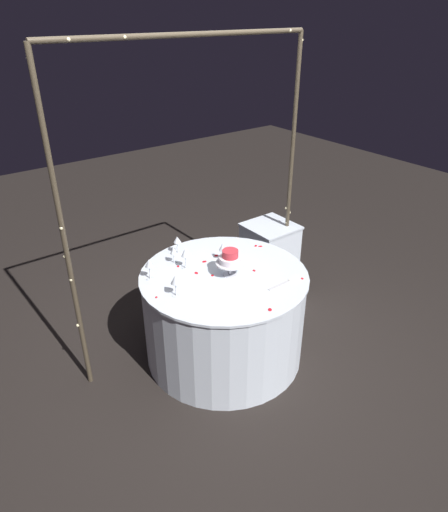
{
  "coord_description": "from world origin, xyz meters",
  "views": [
    {
      "loc": [
        -1.81,
        -2.39,
        2.58
      ],
      "look_at": [
        0.0,
        0.0,
        0.94
      ],
      "focal_mm": 32.06,
      "sensor_mm": 36.0,
      "label": 1
    }
  ],
  "objects_px": {
    "tiered_cake": "(230,259)",
    "wine_glass_0": "(175,280)",
    "main_table": "(224,315)",
    "wine_glass_2": "(185,254)",
    "decorative_arch": "(193,161)",
    "wine_glass_4": "(223,248)",
    "wine_glass_5": "(149,264)",
    "wine_glass_3": "(177,241)",
    "side_table": "(269,260)",
    "wine_glass_1": "(174,251)",
    "cake_knife": "(285,282)"
  },
  "relations": [
    {
      "from": "wine_glass_2",
      "to": "wine_glass_4",
      "type": "xyz_separation_m",
      "value": [
        0.31,
        -0.07,
        -0.02
      ]
    },
    {
      "from": "wine_glass_3",
      "to": "wine_glass_4",
      "type": "xyz_separation_m",
      "value": [
        0.23,
        -0.32,
        -0.0
      ]
    },
    {
      "from": "main_table",
      "to": "wine_glass_4",
      "type": "bearing_deg",
      "value": 55.5
    },
    {
      "from": "wine_glass_3",
      "to": "wine_glass_4",
      "type": "bearing_deg",
      "value": -54.29
    },
    {
      "from": "wine_glass_1",
      "to": "wine_glass_2",
      "type": "height_order",
      "value": "wine_glass_2"
    },
    {
      "from": "main_table",
      "to": "wine_glass_0",
      "type": "bearing_deg",
      "value": -176.09
    },
    {
      "from": "wine_glass_3",
      "to": "wine_glass_0",
      "type": "bearing_deg",
      "value": -123.23
    },
    {
      "from": "wine_glass_2",
      "to": "wine_glass_3",
      "type": "relative_size",
      "value": 1.1
    },
    {
      "from": "side_table",
      "to": "decorative_arch",
      "type": "bearing_deg",
      "value": -173.93
    },
    {
      "from": "cake_knife",
      "to": "main_table",
      "type": "bearing_deg",
      "value": 127.61
    },
    {
      "from": "wine_glass_3",
      "to": "wine_glass_5",
      "type": "xyz_separation_m",
      "value": [
        -0.38,
        -0.22,
        0.01
      ]
    },
    {
      "from": "side_table",
      "to": "wine_glass_3",
      "type": "distance_m",
      "value": 1.14
    },
    {
      "from": "decorative_arch",
      "to": "wine_glass_3",
      "type": "relative_size",
      "value": 15.64
    },
    {
      "from": "main_table",
      "to": "wine_glass_1",
      "type": "xyz_separation_m",
      "value": [
        -0.21,
        0.38,
        0.49
      ]
    },
    {
      "from": "tiered_cake",
      "to": "wine_glass_2",
      "type": "height_order",
      "value": "tiered_cake"
    },
    {
      "from": "wine_glass_0",
      "to": "wine_glass_4",
      "type": "distance_m",
      "value": 0.61
    },
    {
      "from": "tiered_cake",
      "to": "wine_glass_3",
      "type": "bearing_deg",
      "value": 104.07
    },
    {
      "from": "wine_glass_4",
      "to": "wine_glass_5",
      "type": "height_order",
      "value": "wine_glass_5"
    },
    {
      "from": "main_table",
      "to": "wine_glass_2",
      "type": "relative_size",
      "value": 7.57
    },
    {
      "from": "wine_glass_2",
      "to": "wine_glass_3",
      "type": "distance_m",
      "value": 0.26
    },
    {
      "from": "tiered_cake",
      "to": "cake_knife",
      "type": "distance_m",
      "value": 0.44
    },
    {
      "from": "wine_glass_1",
      "to": "main_table",
      "type": "bearing_deg",
      "value": -60.86
    },
    {
      "from": "side_table",
      "to": "wine_glass_5",
      "type": "relative_size",
      "value": 4.51
    },
    {
      "from": "side_table",
      "to": "wine_glass_2",
      "type": "distance_m",
      "value": 1.24
    },
    {
      "from": "main_table",
      "to": "wine_glass_4",
      "type": "height_order",
      "value": "wine_glass_4"
    },
    {
      "from": "main_table",
      "to": "wine_glass_3",
      "type": "height_order",
      "value": "wine_glass_3"
    },
    {
      "from": "tiered_cake",
      "to": "wine_glass_1",
      "type": "relative_size",
      "value": 1.51
    },
    {
      "from": "wine_glass_4",
      "to": "cake_knife",
      "type": "bearing_deg",
      "value": -73.94
    },
    {
      "from": "wine_glass_4",
      "to": "wine_glass_0",
      "type": "bearing_deg",
      "value": -159.5
    },
    {
      "from": "wine_glass_0",
      "to": "wine_glass_5",
      "type": "distance_m",
      "value": 0.32
    },
    {
      "from": "main_table",
      "to": "tiered_cake",
      "type": "height_order",
      "value": "tiered_cake"
    },
    {
      "from": "wine_glass_3",
      "to": "side_table",
      "type": "bearing_deg",
      "value": -1.7
    },
    {
      "from": "wine_glass_4",
      "to": "wine_glass_5",
      "type": "bearing_deg",
      "value": 170.78
    },
    {
      "from": "wine_glass_0",
      "to": "wine_glass_5",
      "type": "xyz_separation_m",
      "value": [
        -0.03,
        0.31,
        -0.0
      ]
    },
    {
      "from": "wine_glass_4",
      "to": "wine_glass_1",
      "type": "bearing_deg",
      "value": 150.07
    },
    {
      "from": "wine_glass_1",
      "to": "wine_glass_3",
      "type": "height_order",
      "value": "wine_glass_3"
    },
    {
      "from": "wine_glass_3",
      "to": "wine_glass_4",
      "type": "height_order",
      "value": "wine_glass_4"
    },
    {
      "from": "main_table",
      "to": "cake_knife",
      "type": "distance_m",
      "value": 0.61
    },
    {
      "from": "decorative_arch",
      "to": "wine_glass_2",
      "type": "bearing_deg",
      "value": -146.52
    },
    {
      "from": "side_table",
      "to": "tiered_cake",
      "type": "distance_m",
      "value": 1.15
    },
    {
      "from": "wine_glass_2",
      "to": "wine_glass_5",
      "type": "height_order",
      "value": "wine_glass_2"
    },
    {
      "from": "decorative_arch",
      "to": "wine_glass_4",
      "type": "xyz_separation_m",
      "value": [
        0.13,
        -0.19,
        -0.68
      ]
    },
    {
      "from": "tiered_cake",
      "to": "wine_glass_0",
      "type": "height_order",
      "value": "tiered_cake"
    },
    {
      "from": "main_table",
      "to": "cake_knife",
      "type": "relative_size",
      "value": 4.41
    },
    {
      "from": "wine_glass_5",
      "to": "decorative_arch",
      "type": "bearing_deg",
      "value": 10.61
    },
    {
      "from": "main_table",
      "to": "wine_glass_2",
      "type": "bearing_deg",
      "value": 125.89
    },
    {
      "from": "decorative_arch",
      "to": "wine_glass_5",
      "type": "bearing_deg",
      "value": -169.39
    },
    {
      "from": "main_table",
      "to": "tiered_cake",
      "type": "bearing_deg",
      "value": -44.49
    },
    {
      "from": "tiered_cake",
      "to": "wine_glass_2",
      "type": "xyz_separation_m",
      "value": [
        -0.22,
        0.29,
        -0.0
      ]
    },
    {
      "from": "wine_glass_1",
      "to": "wine_glass_5",
      "type": "height_order",
      "value": "wine_glass_5"
    }
  ]
}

